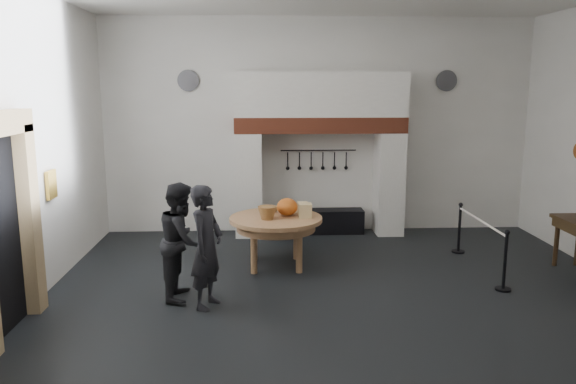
{
  "coord_description": "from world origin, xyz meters",
  "views": [
    {
      "loc": [
        -1.21,
        -7.88,
        3.1
      ],
      "look_at": [
        -0.77,
        1.32,
        1.35
      ],
      "focal_mm": 35.0,
      "sensor_mm": 36.0,
      "label": 1
    }
  ],
  "objects_px": {
    "visitor_near": "(207,247)",
    "iron_range": "(319,221)",
    "work_table": "(276,219)",
    "barrier_post_far": "(459,229)",
    "visitor_far": "(182,241)",
    "barrier_post_near": "(505,262)"
  },
  "relations": [
    {
      "from": "visitor_near",
      "to": "iron_range",
      "type": "bearing_deg",
      "value": -6.26
    },
    {
      "from": "work_table",
      "to": "visitor_near",
      "type": "relative_size",
      "value": 0.91
    },
    {
      "from": "visitor_near",
      "to": "work_table",
      "type": "bearing_deg",
      "value": -9.53
    },
    {
      "from": "iron_range",
      "to": "barrier_post_far",
      "type": "bearing_deg",
      "value": -32.08
    },
    {
      "from": "visitor_far",
      "to": "barrier_post_near",
      "type": "height_order",
      "value": "visitor_far"
    },
    {
      "from": "barrier_post_near",
      "to": "visitor_far",
      "type": "bearing_deg",
      "value": -179.81
    },
    {
      "from": "iron_range",
      "to": "barrier_post_far",
      "type": "relative_size",
      "value": 2.11
    },
    {
      "from": "iron_range",
      "to": "work_table",
      "type": "bearing_deg",
      "value": -113.74
    },
    {
      "from": "work_table",
      "to": "barrier_post_far",
      "type": "bearing_deg",
      "value": 10.47
    },
    {
      "from": "barrier_post_far",
      "to": "visitor_near",
      "type": "bearing_deg",
      "value": -151.66
    },
    {
      "from": "work_table",
      "to": "barrier_post_near",
      "type": "relative_size",
      "value": 1.78
    },
    {
      "from": "visitor_near",
      "to": "visitor_far",
      "type": "bearing_deg",
      "value": 65.27
    },
    {
      "from": "work_table",
      "to": "visitor_far",
      "type": "relative_size",
      "value": 0.93
    },
    {
      "from": "visitor_near",
      "to": "barrier_post_near",
      "type": "bearing_deg",
      "value": -64.41
    },
    {
      "from": "iron_range",
      "to": "barrier_post_far",
      "type": "xyz_separation_m",
      "value": [
        2.49,
        -1.56,
        0.2
      ]
    },
    {
      "from": "visitor_near",
      "to": "visitor_far",
      "type": "xyz_separation_m",
      "value": [
        -0.4,
        0.4,
        -0.02
      ]
    },
    {
      "from": "barrier_post_near",
      "to": "barrier_post_far",
      "type": "bearing_deg",
      "value": 90.0
    },
    {
      "from": "visitor_far",
      "to": "barrier_post_near",
      "type": "distance_m",
      "value": 4.9
    },
    {
      "from": "visitor_far",
      "to": "barrier_post_near",
      "type": "xyz_separation_m",
      "value": [
        4.88,
        0.02,
        -0.41
      ]
    },
    {
      "from": "visitor_near",
      "to": "visitor_far",
      "type": "distance_m",
      "value": 0.57
    },
    {
      "from": "barrier_post_near",
      "to": "barrier_post_far",
      "type": "height_order",
      "value": "same"
    },
    {
      "from": "visitor_near",
      "to": "barrier_post_far",
      "type": "bearing_deg",
      "value": -41.38
    }
  ]
}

